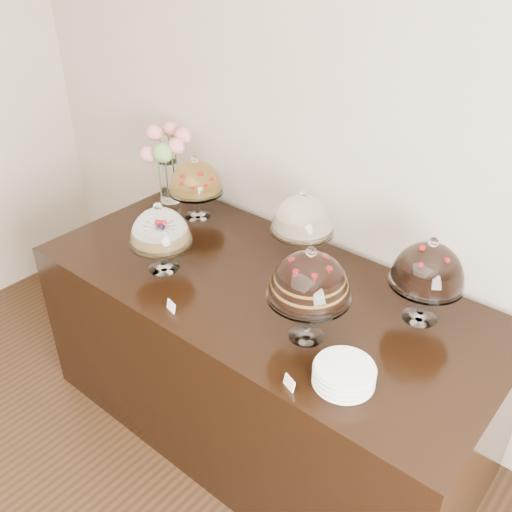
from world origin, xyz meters
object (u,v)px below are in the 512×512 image
Objects in this scene: cake_stand_choco_layer at (310,280)px; cake_stand_cheesecake at (303,217)px; cake_stand_sugar_sponge at (160,230)px; cake_stand_dark_choco at (429,268)px; plate_stack at (344,375)px; display_counter at (262,359)px; cake_stand_fruit_tart at (196,179)px; flower_vase at (167,157)px.

cake_stand_choco_layer is 0.57m from cake_stand_cheesecake.
cake_stand_dark_choco is (1.11, 0.43, 0.04)m from cake_stand_sugar_sponge.
cake_stand_choco_layer is 0.37m from plate_stack.
cake_stand_cheesecake is at bearing 88.29° from display_counter.
cake_stand_cheesecake is 1.72× the size of plate_stack.
cake_stand_fruit_tart reaches higher than display_counter.
cake_stand_fruit_tart is 1.62× the size of plate_stack.
flower_vase is (-0.51, 0.52, 0.06)m from cake_stand_sugar_sponge.
cake_stand_fruit_tart is (-0.71, 0.29, 0.67)m from display_counter.
cake_stand_fruit_tart reaches higher than cake_stand_sugar_sponge.
display_counter is 0.74m from cake_stand_cheesecake.
flower_vase reaches higher than display_counter.
cake_stand_cheesecake is (0.46, 0.48, 0.03)m from cake_stand_sugar_sponge.
cake_stand_choco_layer is at bearing -22.94° from cake_stand_fruit_tart.
cake_stand_choco_layer is at bearing -51.72° from cake_stand_cheesecake.
cake_stand_fruit_tart is at bearing 179.51° from cake_stand_cheesecake.
cake_stand_choco_layer reaches higher than cake_stand_sugar_sponge.
flower_vase is (-0.96, 0.32, 0.72)m from display_counter.
plate_stack is (0.62, -0.30, 0.49)m from display_counter.
plate_stack is at bearing -25.55° from display_counter.
cake_stand_dark_choco is 0.88× the size of flower_vase.
cake_stand_choco_layer reaches higher than cake_stand_cheesecake.
cake_stand_choco_layer reaches higher than plate_stack.
cake_stand_sugar_sponge is 0.89× the size of cake_stand_dark_choco.
cake_stand_fruit_tart is 0.27m from flower_vase.
cake_stand_fruit_tart is 0.81× the size of flower_vase.
cake_stand_sugar_sponge is 0.73m from flower_vase.
display_counter is 9.96× the size of plate_stack.
display_counter is 6.13× the size of cake_stand_fruit_tart.
cake_stand_fruit_tart is at bearing 117.46° from cake_stand_sugar_sponge.
cake_stand_dark_choco reaches higher than plate_stack.
display_counter is at bearing 154.45° from plate_stack.
cake_stand_sugar_sponge is 0.79× the size of flower_vase.
flower_vase is 1.72m from plate_stack.
plate_stack is (0.61, -0.58, -0.19)m from cake_stand_cheesecake.
cake_stand_cheesecake is at bearing 128.28° from cake_stand_choco_layer.
cake_stand_dark_choco reaches higher than cake_stand_cheesecake.
flower_vase reaches higher than cake_stand_dark_choco.
cake_stand_sugar_sponge is 0.66m from cake_stand_cheesecake.
display_counter is 0.99m from cake_stand_dark_choco.
display_counter is at bearing 155.58° from cake_stand_choco_layer.
cake_stand_cheesecake is 0.97m from flower_vase.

